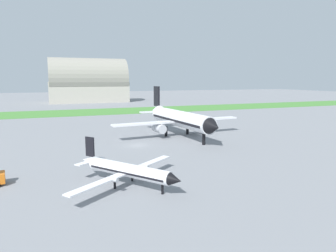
{
  "coord_description": "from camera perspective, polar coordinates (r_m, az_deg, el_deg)",
  "views": [
    {
      "loc": [
        -17.19,
        -64.66,
        14.85
      ],
      "look_at": [
        9.88,
        6.09,
        3.0
      ],
      "focal_mm": 32.23,
      "sensor_mm": 36.0,
      "label": 1
    }
  ],
  "objects": [
    {
      "name": "grass_taxiway_strip",
      "position": [
        141.19,
        -13.84,
        2.61
      ],
      "size": [
        360.0,
        28.0,
        0.08
      ],
      "primitive_type": "cube",
      "color": "#478438",
      "rests_on": "ground_plane"
    },
    {
      "name": "airplane_foreground_turboprop",
      "position": [
        42.96,
        -7.83,
        -8.22
      ],
      "size": [
        17.42,
        15.42,
        6.21
      ],
      "rotation": [
        0.0,
        0.0,
        5.35
      ],
      "color": "white",
      "rests_on": "ground_plane"
    },
    {
      "name": "hangar_distant",
      "position": [
        203.02,
        -14.82,
        7.94
      ],
      "size": [
        48.58,
        25.41,
        28.06
      ],
      "color": "#B2AD9E",
      "rests_on": "ground_plane"
    },
    {
      "name": "ground_plane",
      "position": [
        68.53,
        -5.92,
        -3.67
      ],
      "size": [
        600.0,
        600.0,
        0.0
      ],
      "primitive_type": "plane",
      "color": "gray"
    },
    {
      "name": "airplane_midfield_jet",
      "position": [
        78.66,
        2.11,
        1.38
      ],
      "size": [
        35.92,
        35.29,
        12.69
      ],
      "rotation": [
        0.0,
        0.0,
        4.81
      ],
      "color": "white",
      "rests_on": "ground_plane"
    }
  ]
}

